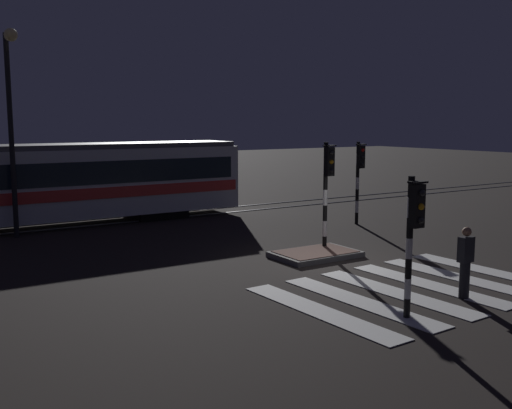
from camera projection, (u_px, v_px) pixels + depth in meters
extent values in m
plane|color=black|center=(337.00, 265.00, 17.24)|extent=(120.00, 120.00, 0.00)
cube|color=#59595E|center=(182.00, 217.00, 25.86)|extent=(80.00, 0.12, 0.03)
cube|color=#59595E|center=(168.00, 213.00, 27.06)|extent=(80.00, 0.12, 0.03)
cube|color=silver|center=(319.00, 311.00, 13.06)|extent=(0.91, 4.76, 0.02)
cube|color=silver|center=(359.00, 301.00, 13.76)|extent=(0.91, 4.76, 0.02)
cube|color=silver|center=(396.00, 293.00, 14.47)|extent=(0.91, 4.76, 0.02)
cube|color=silver|center=(429.00, 285.00, 15.17)|extent=(0.91, 4.76, 0.02)
cube|color=silver|center=(459.00, 277.00, 15.87)|extent=(0.91, 4.76, 0.02)
cube|color=silver|center=(486.00, 271.00, 16.58)|extent=(0.91, 4.76, 0.02)
cube|color=slate|center=(315.00, 254.00, 18.31)|extent=(2.57, 1.68, 0.16)
cube|color=brown|center=(315.00, 251.00, 18.30)|extent=(2.31, 1.51, 0.02)
cylinder|color=black|center=(357.00, 218.00, 24.13)|extent=(0.14, 0.14, 0.48)
cylinder|color=white|center=(357.00, 207.00, 24.07)|extent=(0.14, 0.14, 0.48)
cylinder|color=black|center=(357.00, 195.00, 24.00)|extent=(0.14, 0.14, 0.48)
cylinder|color=white|center=(357.00, 183.00, 23.93)|extent=(0.14, 0.14, 0.48)
cylinder|color=black|center=(358.00, 171.00, 23.87)|extent=(0.14, 0.14, 0.48)
cylinder|color=white|center=(358.00, 160.00, 23.80)|extent=(0.14, 0.14, 0.48)
cylinder|color=black|center=(358.00, 148.00, 23.73)|extent=(0.14, 0.14, 0.48)
cube|color=black|center=(361.00, 157.00, 23.64)|extent=(0.28, 0.20, 0.90)
sphere|color=red|center=(363.00, 150.00, 23.51)|extent=(0.14, 0.14, 0.14)
sphere|color=black|center=(363.00, 157.00, 23.55)|extent=(0.14, 0.14, 0.14)
sphere|color=black|center=(363.00, 164.00, 23.59)|extent=(0.14, 0.14, 0.14)
cube|color=black|center=(361.00, 145.00, 23.57)|extent=(0.36, 0.24, 0.04)
cylinder|color=black|center=(324.00, 244.00, 19.03)|extent=(0.14, 0.14, 0.50)
cylinder|color=white|center=(325.00, 229.00, 18.96)|extent=(0.14, 0.14, 0.50)
cylinder|color=black|center=(325.00, 213.00, 18.89)|extent=(0.14, 0.14, 0.50)
cylinder|color=white|center=(325.00, 198.00, 18.82)|extent=(0.14, 0.14, 0.50)
cylinder|color=black|center=(325.00, 182.00, 18.75)|extent=(0.14, 0.14, 0.50)
cylinder|color=white|center=(326.00, 166.00, 18.68)|extent=(0.14, 0.14, 0.50)
cylinder|color=black|center=(326.00, 150.00, 18.61)|extent=(0.14, 0.14, 0.50)
cube|color=black|center=(329.00, 162.00, 18.52)|extent=(0.28, 0.20, 0.90)
sphere|color=black|center=(332.00, 153.00, 18.39)|extent=(0.14, 0.14, 0.14)
sphere|color=orange|center=(332.00, 162.00, 18.43)|extent=(0.14, 0.14, 0.14)
sphere|color=black|center=(331.00, 171.00, 18.46)|extent=(0.14, 0.14, 0.14)
cube|color=black|center=(330.00, 146.00, 18.45)|extent=(0.36, 0.24, 0.04)
cylinder|color=black|center=(407.00, 308.00, 12.60)|extent=(0.14, 0.14, 0.43)
cylinder|color=white|center=(408.00, 288.00, 12.54)|extent=(0.14, 0.14, 0.43)
cylinder|color=black|center=(408.00, 268.00, 12.48)|extent=(0.14, 0.14, 0.43)
cylinder|color=white|center=(409.00, 248.00, 12.42)|extent=(0.14, 0.14, 0.43)
cylinder|color=black|center=(410.00, 228.00, 12.36)|extent=(0.14, 0.14, 0.43)
cylinder|color=white|center=(411.00, 207.00, 12.30)|extent=(0.14, 0.14, 0.43)
cylinder|color=black|center=(411.00, 187.00, 12.24)|extent=(0.14, 0.14, 0.43)
cube|color=black|center=(417.00, 206.00, 12.15)|extent=(0.28, 0.20, 0.90)
sphere|color=black|center=(422.00, 193.00, 12.02)|extent=(0.14, 0.14, 0.14)
sphere|color=orange|center=(421.00, 207.00, 12.06)|extent=(0.14, 0.14, 0.14)
sphere|color=black|center=(421.00, 220.00, 12.10)|extent=(0.14, 0.14, 0.14)
cube|color=black|center=(418.00, 182.00, 12.08)|extent=(0.36, 0.24, 0.04)
cylinder|color=black|center=(11.00, 137.00, 20.89)|extent=(0.18, 0.18, 7.16)
cylinder|color=black|center=(8.00, 34.00, 20.03)|extent=(0.10, 0.90, 0.10)
sphere|color=#F9E08C|center=(11.00, 35.00, 19.67)|extent=(0.44, 0.44, 0.44)
cube|color=silver|center=(57.00, 183.00, 23.51)|extent=(15.23, 2.50, 2.70)
cube|color=red|center=(66.00, 196.00, 22.50)|extent=(14.92, 0.04, 0.44)
cube|color=red|center=(49.00, 189.00, 24.62)|extent=(14.92, 0.04, 0.44)
cube|color=black|center=(65.00, 175.00, 22.39)|extent=(14.46, 0.03, 0.90)
cube|color=#4C4C51|center=(55.00, 147.00, 23.31)|extent=(14.92, 2.30, 0.20)
cube|color=black|center=(156.00, 213.00, 25.96)|extent=(2.20, 2.00, 0.35)
sphere|color=#F9F2CC|center=(225.00, 183.00, 27.65)|extent=(0.24, 0.24, 0.24)
cylinder|color=black|center=(464.00, 280.00, 13.97)|extent=(0.24, 0.24, 0.88)
cube|color=black|center=(466.00, 249.00, 13.87)|extent=(0.36, 0.22, 0.60)
sphere|color=#9E7051|center=(467.00, 232.00, 13.81)|extent=(0.22, 0.22, 0.22)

